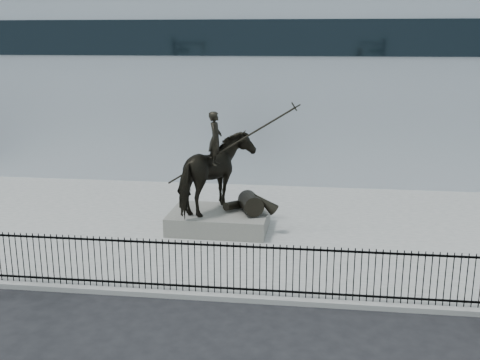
# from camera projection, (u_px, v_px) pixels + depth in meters

# --- Properties ---
(ground) EXTENTS (120.00, 120.00, 0.00)m
(ground) POSITION_uv_depth(u_px,v_px,m) (207.00, 319.00, 14.43)
(ground) COLOR black
(ground) RESTS_ON ground
(plaza) EXTENTS (30.00, 12.00, 0.15)m
(plaza) POSITION_uv_depth(u_px,v_px,m) (241.00, 227.00, 21.13)
(plaza) COLOR gray
(plaza) RESTS_ON ground
(building) EXTENTS (44.00, 14.00, 9.00)m
(building) POSITION_uv_depth(u_px,v_px,m) (270.00, 82.00, 32.52)
(building) COLOR #B0B7BF
(building) RESTS_ON ground
(picket_fence) EXTENTS (22.10, 0.10, 1.50)m
(picket_fence) POSITION_uv_depth(u_px,v_px,m) (215.00, 267.00, 15.40)
(picket_fence) COLOR black
(picket_fence) RESTS_ON plaza
(statue_plinth) EXTENTS (3.62, 2.53, 0.67)m
(statue_plinth) POSITION_uv_depth(u_px,v_px,m) (219.00, 220.00, 20.65)
(statue_plinth) COLOR #63615B
(statue_plinth) RESTS_ON plaza
(equestrian_statue) EXTENTS (4.57, 2.87, 3.88)m
(equestrian_statue) POSITION_uv_depth(u_px,v_px,m) (221.00, 175.00, 20.21)
(equestrian_statue) COLOR black
(equestrian_statue) RESTS_ON statue_plinth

